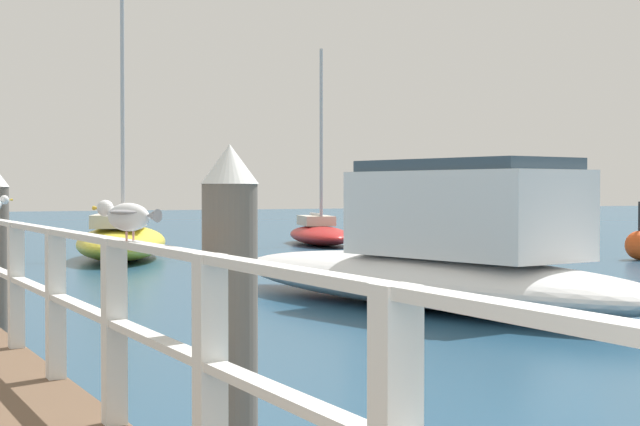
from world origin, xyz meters
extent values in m
cube|color=silver|center=(1.04, 3.89, 0.90)|extent=(0.12, 0.12, 1.04)
cube|color=silver|center=(1.04, 5.43, 0.90)|extent=(0.12, 0.12, 1.04)
cube|color=silver|center=(1.04, 6.98, 0.90)|extent=(0.12, 0.12, 1.04)
cube|color=silver|center=(1.04, 8.52, 0.90)|extent=(0.12, 0.12, 1.04)
cylinder|color=#6B6056|center=(1.42, 4.63, 0.86)|extent=(0.28, 0.28, 1.72)
cone|color=white|center=(1.42, 4.63, 1.82)|extent=(0.29, 0.29, 0.20)
ellipsoid|color=white|center=(1.04, 5.13, 1.55)|extent=(0.25, 0.31, 0.15)
sphere|color=white|center=(0.95, 5.28, 1.59)|extent=(0.09, 0.09, 0.09)
cone|color=gold|center=(0.92, 5.34, 1.59)|extent=(0.05, 0.06, 0.02)
cone|color=#939399|center=(1.12, 4.98, 1.56)|extent=(0.10, 0.10, 0.07)
ellipsoid|color=#939399|center=(1.04, 5.13, 1.58)|extent=(0.26, 0.28, 0.04)
cylinder|color=tan|center=(1.02, 5.11, 1.45)|extent=(0.01, 0.01, 0.05)
cylinder|color=tan|center=(1.06, 5.13, 1.45)|extent=(0.01, 0.01, 0.05)
sphere|color=white|center=(1.19, 10.05, 1.59)|extent=(0.09, 0.09, 0.09)
cone|color=gold|center=(1.25, 10.08, 1.59)|extent=(0.06, 0.04, 0.02)
ellipsoid|color=gold|center=(6.24, 24.26, 0.40)|extent=(4.11, 6.71, 0.81)
cylinder|color=#B2B2B7|center=(6.35, 24.56, 4.62)|extent=(0.10, 0.10, 7.63)
cylinder|color=#B2B2B7|center=(5.97, 23.51, 1.16)|extent=(0.83, 2.13, 0.08)
cube|color=beige|center=(5.98, 23.54, 0.96)|extent=(1.87, 2.56, 0.30)
ellipsoid|color=white|center=(7.52, 12.63, 0.37)|extent=(4.02, 8.86, 0.75)
cube|color=white|center=(7.68, 11.79, 1.35)|extent=(2.19, 3.66, 1.20)
cube|color=#334756|center=(7.68, 11.79, 2.03)|extent=(2.03, 3.30, 0.16)
ellipsoid|color=red|center=(13.43, 28.03, 0.28)|extent=(2.98, 5.47, 0.57)
cylinder|color=#B2B2B7|center=(13.36, 27.78, 3.25)|extent=(0.10, 0.10, 5.37)
cylinder|color=#B2B2B7|center=(13.60, 28.66, 0.92)|extent=(0.57, 1.78, 0.08)
cube|color=beige|center=(13.60, 28.63, 0.72)|extent=(1.38, 2.06, 0.30)
sphere|color=#E54C19|center=(17.33, 18.56, 0.35)|extent=(0.70, 0.70, 0.70)
cylinder|color=#262626|center=(17.33, 18.56, 1.05)|extent=(0.08, 0.08, 0.70)
camera|label=1|loc=(-0.46, -0.21, 1.70)|focal=57.93mm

